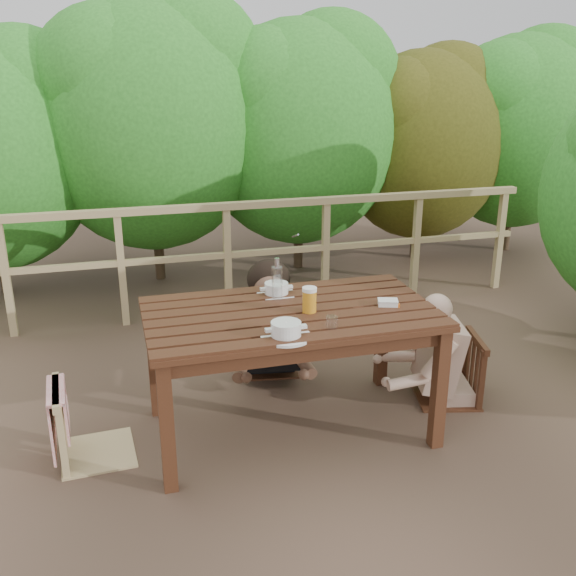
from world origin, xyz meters
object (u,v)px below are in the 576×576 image
object	(u,v)px
woman	(267,282)
chair_right	(450,341)
chair_far	(268,316)
diner_right	(457,313)
bottle	(277,280)
chair_left	(91,388)
soup_near	(286,330)
table	(290,372)
tumbler	(332,323)
butter_tub	(388,304)
beer_glass	(309,301)
soup_far	(276,289)

from	to	relation	value
woman	chair_right	bearing A→B (deg)	152.63
chair_far	woman	size ratio (longest dim) A/B	0.62
diner_right	chair_far	bearing A→B (deg)	68.85
diner_right	bottle	bearing A→B (deg)	99.27
chair_left	soup_near	size ratio (longest dim) A/B	3.18
bottle	chair_far	bearing A→B (deg)	81.31
table	soup_near	size ratio (longest dim) A/B	6.20
table	chair_left	bearing A→B (deg)	178.09
table	tumbler	world-z (taller)	tumbler
diner_right	woman	bearing A→B (deg)	68.14
soup_near	tumbler	size ratio (longest dim) A/B	3.53
tumbler	butter_tub	size ratio (longest dim) A/B	0.65
chair_left	woman	distance (m)	1.49
chair_right	diner_right	xyz separation A→B (m)	(0.03, 0.00, 0.19)
chair_far	woman	bearing A→B (deg)	99.05
chair_right	tumbler	world-z (taller)	tumbler
soup_near	beer_glass	world-z (taller)	beer_glass
chair_right	soup_near	size ratio (longest dim) A/B	3.07
woman	diner_right	xyz separation A→B (m)	(1.07, -0.77, -0.06)
diner_right	soup_far	world-z (taller)	diner_right
chair_right	beer_glass	xyz separation A→B (m)	(-1.02, -0.16, 0.44)
chair_left	soup_far	world-z (taller)	same
chair_far	soup_near	world-z (taller)	soup_near
woman	butter_tub	world-z (taller)	woman
diner_right	soup_near	bearing A→B (deg)	123.17
soup_far	bottle	distance (m)	0.14
chair_far	chair_right	world-z (taller)	chair_far
woman	tumbler	world-z (taller)	woman
chair_right	diner_right	distance (m)	0.19
chair_left	woman	xyz separation A→B (m)	(1.21, 0.83, 0.24)
chair_right	bottle	bearing A→B (deg)	-80.85
soup_far	butter_tub	world-z (taller)	soup_far
diner_right	bottle	world-z (taller)	diner_right
chair_right	soup_far	size ratio (longest dim) A/B	3.34
table	woman	xyz separation A→B (m)	(0.07, 0.87, 0.28)
beer_glass	butter_tub	size ratio (longest dim) A/B	1.38
soup_near	soup_far	size ratio (longest dim) A/B	1.09
butter_tub	diner_right	bearing A→B (deg)	36.54
chair_right	woman	bearing A→B (deg)	-112.63
butter_tub	table	bearing A→B (deg)	-169.48
soup_far	tumbler	bearing A→B (deg)	-76.13
woman	soup_far	world-z (taller)	woman
table	woman	distance (m)	0.91
chair_far	butter_tub	bearing A→B (deg)	-52.79
butter_tub	chair_left	bearing A→B (deg)	-165.14
bottle	tumbler	bearing A→B (deg)	-70.96
chair_left	butter_tub	world-z (taller)	chair_left
woman	soup_far	bearing A→B (deg)	91.34
soup_near	butter_tub	world-z (taller)	soup_near
diner_right	tumbler	bearing A→B (deg)	125.83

